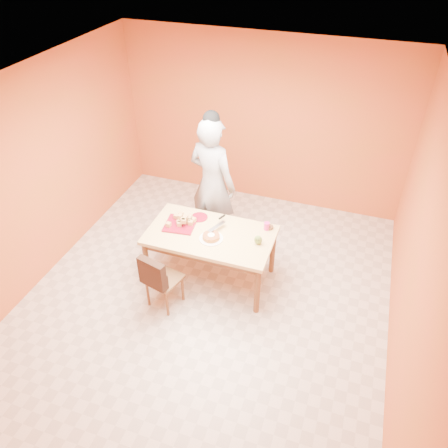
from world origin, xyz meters
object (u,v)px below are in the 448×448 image
(magenta_glass, at_px, (267,226))
(sponge_cake, at_px, (211,237))
(egg_ornament, at_px, (258,240))
(checker_tin, at_px, (269,227))
(red_dinner_plate, at_px, (199,217))
(dining_table, at_px, (211,239))
(dining_chair, at_px, (163,279))
(pastry_platter, at_px, (180,224))
(person, at_px, (213,184))

(magenta_glass, bearing_deg, sponge_cake, -145.72)
(egg_ornament, distance_m, checker_tin, 0.36)
(red_dinner_plate, xyz_separation_m, egg_ornament, (0.88, -0.27, 0.06))
(magenta_glass, bearing_deg, dining_table, -154.15)
(dining_chair, height_order, pastry_platter, dining_chair)
(egg_ornament, bearing_deg, sponge_cake, -161.47)
(dining_chair, distance_m, magenta_glass, 1.45)
(pastry_platter, distance_m, magenta_glass, 1.12)
(dining_table, distance_m, dining_chair, 0.78)
(sponge_cake, xyz_separation_m, checker_tin, (0.63, 0.45, -0.02))
(dining_table, height_order, red_dinner_plate, red_dinner_plate)
(dining_chair, distance_m, person, 1.52)
(dining_table, xyz_separation_m, sponge_cake, (0.05, -0.10, 0.13))
(magenta_glass, bearing_deg, egg_ornament, -94.92)
(dining_chair, distance_m, egg_ornament, 1.25)
(dining_table, bearing_deg, checker_tin, 27.52)
(pastry_platter, bearing_deg, dining_table, -5.53)
(red_dinner_plate, relative_size, egg_ornament, 1.79)
(egg_ornament, relative_size, magenta_glass, 1.19)
(dining_table, relative_size, dining_chair, 1.91)
(pastry_platter, relative_size, egg_ornament, 3.09)
(checker_tin, bearing_deg, pastry_platter, -164.38)
(red_dinner_plate, height_order, checker_tin, checker_tin)
(red_dinner_plate, distance_m, magenta_glass, 0.91)
(person, xyz_separation_m, pastry_platter, (-0.18, -0.73, -0.22))
(sponge_cake, height_order, magenta_glass, magenta_glass)
(egg_ornament, bearing_deg, person, 147.58)
(dining_chair, distance_m, red_dinner_plate, 0.97)
(person, relative_size, sponge_cake, 9.25)
(dining_table, xyz_separation_m, red_dinner_plate, (-0.26, 0.27, 0.10))
(pastry_platter, distance_m, checker_tin, 1.15)
(pastry_platter, relative_size, red_dinner_plate, 1.73)
(dining_table, bearing_deg, dining_chair, -121.52)
(dining_chair, relative_size, person, 0.42)
(dining_table, distance_m, sponge_cake, 0.17)
(magenta_glass, bearing_deg, pastry_platter, -165.83)
(checker_tin, bearing_deg, person, 155.39)
(person, bearing_deg, dining_chair, 100.21)
(dining_chair, relative_size, pastry_platter, 2.19)
(pastry_platter, bearing_deg, checker_tin, 15.62)
(dining_chair, height_order, person, person)
(sponge_cake, bearing_deg, egg_ornament, 9.37)
(person, bearing_deg, pastry_platter, 91.86)
(person, relative_size, checker_tin, 18.24)
(dining_chair, xyz_separation_m, red_dinner_plate, (0.13, 0.91, 0.33))
(red_dinner_plate, bearing_deg, pastry_platter, -127.15)
(egg_ornament, bearing_deg, red_dinner_plate, 171.82)
(red_dinner_plate, height_order, magenta_glass, magenta_glass)
(dining_table, height_order, egg_ornament, egg_ornament)
(dining_chair, relative_size, sponge_cake, 3.92)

